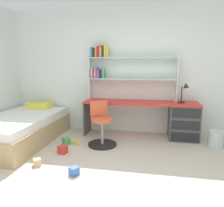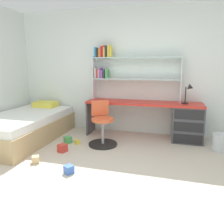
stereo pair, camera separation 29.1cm
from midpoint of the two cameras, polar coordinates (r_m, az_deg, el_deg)
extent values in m
cube|color=beige|center=(2.56, -0.64, -23.71)|extent=(6.17, 5.80, 0.02)
cube|color=silver|center=(4.52, 7.94, 8.55)|extent=(6.17, 0.06, 2.61)
cube|color=red|center=(4.24, 10.32, 0.15)|extent=(2.25, 0.52, 0.04)
cube|color=#4C4C51|center=(4.33, 21.45, -5.06)|extent=(0.56, 0.50, 0.68)
cube|color=#4C4C51|center=(4.54, -3.95, -3.68)|extent=(0.03, 0.47, 0.68)
cube|color=black|center=(4.15, 21.61, -8.96)|extent=(0.50, 0.01, 0.17)
cube|color=black|center=(4.09, 21.81, -5.96)|extent=(0.50, 0.01, 0.17)
cube|color=black|center=(4.03, 22.02, -2.87)|extent=(0.50, 0.01, 0.17)
cube|color=silver|center=(4.54, -2.94, 6.88)|extent=(0.02, 0.22, 0.89)
cube|color=silver|center=(4.33, 19.97, 6.14)|extent=(0.02, 0.22, 0.89)
cube|color=silver|center=(4.35, 8.23, 6.52)|extent=(1.74, 0.22, 0.02)
cube|color=silver|center=(4.34, 8.38, 12.15)|extent=(1.74, 0.22, 0.02)
cube|color=beige|center=(4.52, -2.41, 8.21)|extent=(0.03, 0.17, 0.21)
cube|color=red|center=(4.51, -2.01, 8.00)|extent=(0.03, 0.15, 0.18)
cube|color=beige|center=(4.50, -1.58, 8.00)|extent=(0.02, 0.15, 0.18)
cube|color=purple|center=(4.49, -1.14, 8.26)|extent=(0.03, 0.19, 0.22)
cube|color=purple|center=(4.48, -0.62, 7.92)|extent=(0.04, 0.20, 0.17)
cube|color=#26262D|center=(4.47, -0.06, 8.01)|extent=(0.04, 0.19, 0.18)
cube|color=#4CA559|center=(4.46, 0.56, 8.08)|extent=(0.04, 0.16, 0.19)
cube|color=#338CBF|center=(4.53, -2.43, 13.59)|extent=(0.03, 0.18, 0.21)
cube|color=#26262D|center=(4.52, -1.87, 13.46)|extent=(0.04, 0.17, 0.18)
cube|color=gold|center=(4.50, -1.31, 13.41)|extent=(0.02, 0.17, 0.17)
cube|color=red|center=(4.49, -0.85, 13.70)|extent=(0.03, 0.19, 0.22)
cube|color=red|center=(4.48, -0.40, 13.81)|extent=(0.03, 0.13, 0.23)
cube|color=yellow|center=(4.47, 0.03, 13.62)|extent=(0.03, 0.17, 0.20)
cube|color=#26262D|center=(4.46, 0.52, 13.81)|extent=(0.04, 0.18, 0.23)
cube|color=yellow|center=(4.45, 1.13, 13.86)|extent=(0.04, 0.15, 0.24)
cube|color=yellow|center=(4.44, 1.64, 13.84)|extent=(0.03, 0.13, 0.23)
cylinder|color=black|center=(4.24, 20.95, 0.03)|extent=(0.12, 0.12, 0.02)
cylinder|color=black|center=(4.22, 21.08, 2.14)|extent=(0.02, 0.02, 0.30)
cone|color=black|center=(4.16, 22.37, 4.04)|extent=(0.12, 0.11, 0.13)
cylinder|color=black|center=(3.92, -0.31, -10.88)|extent=(0.52, 0.52, 0.03)
cylinder|color=#A5A8AD|center=(3.85, -0.31, -7.96)|extent=(0.05, 0.05, 0.45)
cylinder|color=#D85933|center=(3.78, -0.32, -4.34)|extent=(0.40, 0.40, 0.05)
cube|color=#D85933|center=(3.91, -1.11, -1.23)|extent=(0.29, 0.21, 0.28)
cube|color=tan|center=(4.44, -20.87, -6.78)|extent=(1.18, 2.04, 0.36)
cube|color=white|center=(4.37, -21.08, -3.62)|extent=(1.12, 1.98, 0.14)
cube|color=#EAD84C|center=(4.97, -15.94, -0.22)|extent=(0.50, 0.32, 0.12)
cylinder|color=silver|center=(4.13, 28.85, -9.14)|extent=(0.25, 0.25, 0.29)
cube|color=gold|center=(3.98, -7.27, -10.27)|extent=(0.11, 0.11, 0.08)
cube|color=#479E51|center=(4.06, -9.77, -9.62)|extent=(0.17, 0.17, 0.12)
cube|color=#3860B7|center=(2.98, -8.71, -17.20)|extent=(0.15, 0.15, 0.11)
cube|color=tan|center=(3.38, -17.54, -14.22)|extent=(0.14, 0.14, 0.10)
cube|color=red|center=(3.67, -10.97, -11.73)|extent=(0.16, 0.16, 0.13)
camera|label=1|loc=(0.15, -87.68, 0.41)|focal=33.94mm
camera|label=2|loc=(0.15, 92.32, -0.41)|focal=33.94mm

